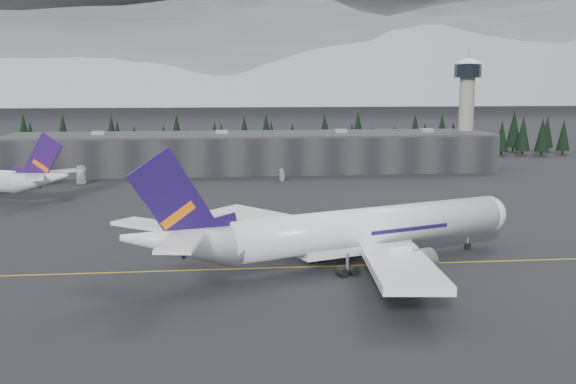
{
  "coord_description": "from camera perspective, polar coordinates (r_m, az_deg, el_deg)",
  "views": [
    {
      "loc": [
        -15.64,
        -115.26,
        30.17
      ],
      "look_at": [
        0.0,
        20.0,
        9.0
      ],
      "focal_mm": 45.0,
      "sensor_mm": 36.0,
      "label": 1
    }
  ],
  "objects": [
    {
      "name": "terminal",
      "position": [
        241.95,
        -2.86,
        3.17
      ],
      "size": [
        160.0,
        30.0,
        12.6
      ],
      "color": "black",
      "rests_on": "ground"
    },
    {
      "name": "control_tower",
      "position": [
        259.68,
        13.94,
        7.09
      ],
      "size": [
        10.0,
        10.0,
        37.7
      ],
      "color": "gray",
      "rests_on": "ground"
    },
    {
      "name": "jet_main",
      "position": [
        116.89,
        4.05,
        -3.17
      ],
      "size": [
        68.62,
        61.28,
        20.91
      ],
      "rotation": [
        0.0,
        0.0,
        0.37
      ],
      "color": "white",
      "rests_on": "ground"
    },
    {
      "name": "gse_vehicle_a",
      "position": [
        218.25,
        -16.03,
        0.76
      ],
      "size": [
        4.24,
        6.25,
        1.59
      ],
      "primitive_type": "imported",
      "rotation": [
        0.0,
        0.0,
        0.31
      ],
      "color": "silver",
      "rests_on": "ground"
    },
    {
      "name": "treeline",
      "position": [
        278.62,
        -3.37,
        4.16
      ],
      "size": [
        360.0,
        20.0,
        15.0
      ],
      "primitive_type": "cube",
      "color": "black",
      "rests_on": "ground"
    },
    {
      "name": "mountain_ridge",
      "position": [
        1115.77,
        -5.84,
        7.24
      ],
      "size": [
        4400.0,
        900.0,
        420.0
      ],
      "primitive_type": null,
      "color": "white",
      "rests_on": "ground"
    },
    {
      "name": "ground",
      "position": [
        120.16,
        1.1,
        -5.71
      ],
      "size": [
        1400.0,
        1400.0,
        0.0
      ],
      "primitive_type": "plane",
      "color": "black",
      "rests_on": "ground"
    },
    {
      "name": "gse_vehicle_b",
      "position": [
        216.15,
        -0.43,
        1.0
      ],
      "size": [
        4.2,
        3.59,
        1.36
      ],
      "primitive_type": "imported",
      "rotation": [
        0.0,
        0.0,
        -0.97
      ],
      "color": "silver",
      "rests_on": "ground"
    },
    {
      "name": "taxiline",
      "position": [
        118.24,
        1.23,
        -5.94
      ],
      "size": [
        400.0,
        0.4,
        0.02
      ],
      "primitive_type": "cube",
      "color": "gold",
      "rests_on": "ground"
    }
  ]
}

